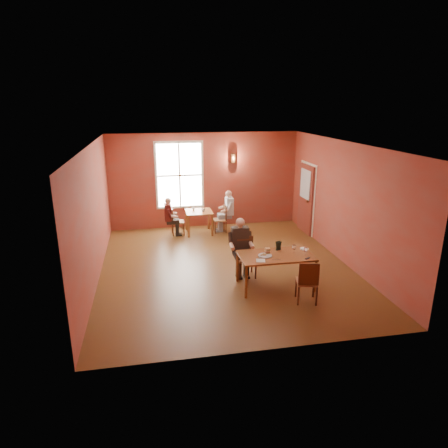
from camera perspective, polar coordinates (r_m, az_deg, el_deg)
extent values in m
cube|color=brown|center=(9.91, 0.22, -6.14)|extent=(6.00, 7.00, 0.01)
cube|color=brown|center=(12.79, -2.77, 6.23)|extent=(6.00, 0.04, 3.00)
cube|color=brown|center=(6.20, 6.41, -5.95)|extent=(6.00, 0.04, 3.00)
cube|color=brown|center=(9.35, -18.14, 1.27)|extent=(0.04, 7.00, 3.00)
cube|color=brown|center=(10.40, 16.70, 2.96)|extent=(0.04, 7.00, 3.00)
cube|color=white|center=(9.15, 0.24, 11.38)|extent=(6.00, 7.00, 0.04)
cube|color=white|center=(12.62, -6.37, 6.92)|extent=(1.36, 0.10, 1.96)
cube|color=maroon|center=(12.51, 11.54, 3.53)|extent=(0.12, 1.04, 2.10)
cylinder|color=brown|center=(12.73, 1.32, 9.39)|extent=(0.16, 0.16, 0.28)
cylinder|color=silver|center=(8.61, 5.88, -4.45)|extent=(0.37, 0.37, 0.04)
cube|color=tan|center=(8.70, 6.25, -3.94)|extent=(0.10, 0.10, 0.12)
cube|color=black|center=(8.95, 7.79, -3.10)|extent=(0.14, 0.10, 0.21)
cube|color=silver|center=(8.46, 7.48, -5.04)|extent=(0.20, 0.03, 0.00)
cube|color=silver|center=(8.37, 5.25, -5.21)|extent=(0.23, 0.23, 0.01)
cylinder|color=white|center=(9.15, 11.40, -3.47)|extent=(0.19, 0.19, 0.01)
cube|color=black|center=(8.61, 11.84, -4.81)|extent=(0.13, 0.10, 0.02)
imported|color=silver|center=(12.15, -2.99, 1.97)|extent=(0.13, 0.13, 0.08)
imported|color=silver|center=(12.34, -4.38, 2.17)|extent=(0.10, 0.10, 0.08)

